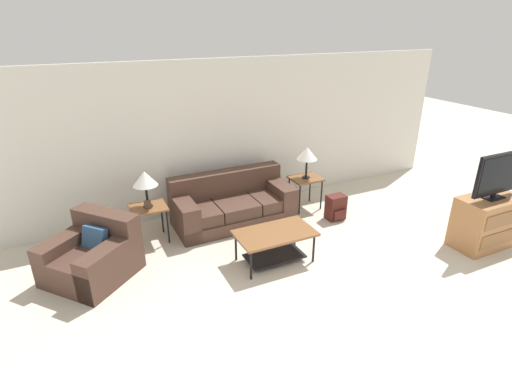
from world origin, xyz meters
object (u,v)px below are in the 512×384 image
(side_table_left, at_px, (149,211))
(backpack, at_px, (336,208))
(television, at_px, (498,175))
(table_lamp_right, at_px, (307,154))
(couch, at_px, (233,205))
(armchair, at_px, (93,256))
(side_table_right, at_px, (306,181))
(coffee_table, at_px, (275,240))
(table_lamp_left, at_px, (145,179))
(tv_console, at_px, (486,222))

(side_table_left, height_order, backpack, side_table_left)
(television, bearing_deg, table_lamp_right, 127.03)
(couch, height_order, armchair, couch)
(backpack, bearing_deg, table_lamp_right, 110.94)
(side_table_left, distance_m, side_table_right, 2.78)
(armchair, relative_size, television, 1.56)
(coffee_table, height_order, table_lamp_left, table_lamp_left)
(side_table_right, relative_size, table_lamp_left, 1.03)
(couch, height_order, side_table_right, couch)
(table_lamp_right, bearing_deg, television, -52.97)
(armchair, distance_m, backpack, 3.89)
(backpack, bearing_deg, armchair, 179.53)
(backpack, bearing_deg, table_lamp_left, 168.41)
(coffee_table, xyz_separation_m, table_lamp_left, (-1.45, 1.33, 0.68))
(table_lamp_right, xyz_separation_m, tv_console, (1.73, -2.29, -0.63))
(side_table_left, xyz_separation_m, table_lamp_right, (2.78, 0.00, 0.51))
(side_table_right, distance_m, backpack, 0.73)
(couch, bearing_deg, side_table_left, -177.39)
(table_lamp_right, bearing_deg, coffee_table, -134.97)
(couch, height_order, tv_console, couch)
(table_lamp_right, relative_size, television, 0.64)
(side_table_right, height_order, tv_console, tv_console)
(side_table_left, bearing_deg, coffee_table, -42.46)
(coffee_table, relative_size, backpack, 2.53)
(coffee_table, bearing_deg, tv_console, -17.54)
(couch, xyz_separation_m, table_lamp_right, (1.39, -0.06, 0.73))
(couch, bearing_deg, table_lamp_right, -2.61)
(side_table_right, bearing_deg, tv_console, -52.97)
(coffee_table, bearing_deg, television, -17.53)
(table_lamp_left, xyz_separation_m, table_lamp_right, (2.78, 0.00, 0.00))
(armchair, xyz_separation_m, side_table_right, (3.65, 0.59, 0.23))
(coffee_table, distance_m, side_table_left, 1.97)
(armchair, relative_size, table_lamp_right, 2.44)
(tv_console, bearing_deg, table_lamp_right, 127.03)
(side_table_left, bearing_deg, television, -26.97)
(side_table_left, height_order, table_lamp_right, table_lamp_right)
(couch, distance_m, side_table_right, 1.41)
(couch, height_order, side_table_left, couch)
(table_lamp_left, height_order, backpack, table_lamp_left)
(television, bearing_deg, coffee_table, 162.47)
(coffee_table, bearing_deg, table_lamp_left, 137.54)
(table_lamp_left, bearing_deg, couch, 2.61)
(table_lamp_left, bearing_deg, side_table_left, -63.43)
(armchair, xyz_separation_m, side_table_left, (0.87, 0.59, 0.23))
(coffee_table, bearing_deg, side_table_right, 45.03)
(table_lamp_left, distance_m, tv_console, 5.10)
(side_table_right, relative_size, table_lamp_right, 1.03)
(backpack, bearing_deg, television, -48.28)
(table_lamp_left, bearing_deg, armchair, -146.11)
(coffee_table, bearing_deg, couch, 92.59)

